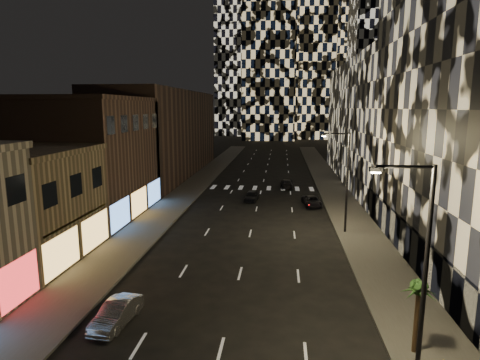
% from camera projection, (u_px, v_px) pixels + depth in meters
% --- Properties ---
extents(sidewalk_left, '(4.00, 120.00, 0.15)m').
position_uv_depth(sidewalk_left, '(193.00, 186.00, 58.09)').
color(sidewalk_left, '#47443F').
rests_on(sidewalk_left, ground).
extents(sidewalk_right, '(4.00, 120.00, 0.15)m').
position_uv_depth(sidewalk_right, '(333.00, 189.00, 56.05)').
color(sidewalk_right, '#47443F').
rests_on(sidewalk_right, ground).
extents(curb_left, '(0.20, 120.00, 0.15)m').
position_uv_depth(curb_left, '(207.00, 186.00, 57.88)').
color(curb_left, '#4C4C47').
rests_on(curb_left, ground).
extents(curb_right, '(0.20, 120.00, 0.15)m').
position_uv_depth(curb_right, '(318.00, 189.00, 56.27)').
color(curb_right, '#4C4C47').
rests_on(curb_right, ground).
extents(retail_tan, '(10.00, 10.00, 8.00)m').
position_uv_depth(retail_tan, '(14.00, 208.00, 29.72)').
color(retail_tan, '#85714F').
rests_on(retail_tan, ground).
extents(retail_brown, '(10.00, 15.00, 12.00)m').
position_uv_depth(retail_brown, '(91.00, 159.00, 41.60)').
color(retail_brown, brown).
rests_on(retail_brown, ground).
extents(retail_filler_left, '(10.00, 40.00, 14.00)m').
position_uv_depth(retail_filler_left, '(164.00, 133.00, 67.35)').
color(retail_filler_left, brown).
rests_on(retail_filler_left, ground).
extents(midrise_base, '(0.60, 25.00, 3.00)m').
position_uv_depth(midrise_base, '(406.00, 238.00, 30.61)').
color(midrise_base, '#383838').
rests_on(midrise_base, ground).
extents(midrise_filler_right, '(16.00, 40.00, 18.00)m').
position_uv_depth(midrise_filler_right, '(397.00, 123.00, 60.29)').
color(midrise_filler_right, '#232326').
rests_on(midrise_filler_right, ground).
extents(tower_center_low, '(18.00, 18.00, 95.00)m').
position_uv_depth(tower_center_low, '(271.00, 0.00, 136.88)').
color(tower_center_low, black).
rests_on(tower_center_low, ground).
extents(streetlight_near, '(2.55, 0.25, 9.00)m').
position_uv_depth(streetlight_near, '(420.00, 258.00, 16.13)').
color(streetlight_near, black).
rests_on(streetlight_near, sidewalk_right).
extents(streetlight_far, '(2.55, 0.25, 9.00)m').
position_uv_depth(streetlight_far, '(345.00, 175.00, 35.70)').
color(streetlight_far, black).
rests_on(streetlight_far, sidewalk_right).
extents(car_silver_parked, '(1.74, 3.89, 1.24)m').
position_uv_depth(car_silver_parked, '(116.00, 313.00, 21.11)').
color(car_silver_parked, gray).
rests_on(car_silver_parked, ground).
extents(car_dark_midlane, '(1.78, 3.76, 1.24)m').
position_uv_depth(car_dark_midlane, '(251.00, 196.00, 49.07)').
color(car_dark_midlane, black).
rests_on(car_dark_midlane, ground).
extents(car_dark_oncoming, '(1.87, 4.28, 1.23)m').
position_uv_depth(car_dark_oncoming, '(287.00, 184.00, 57.09)').
color(car_dark_oncoming, black).
rests_on(car_dark_oncoming, ground).
extents(car_dark_rightlane, '(2.36, 4.27, 1.13)m').
position_uv_depth(car_dark_rightlane, '(312.00, 201.00, 46.53)').
color(car_dark_rightlane, black).
rests_on(car_dark_rightlane, ground).
extents(palm_tree, '(1.77, 1.76, 3.47)m').
position_uv_depth(palm_tree, '(419.00, 294.00, 18.11)').
color(palm_tree, '#47331E').
rests_on(palm_tree, sidewalk_right).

